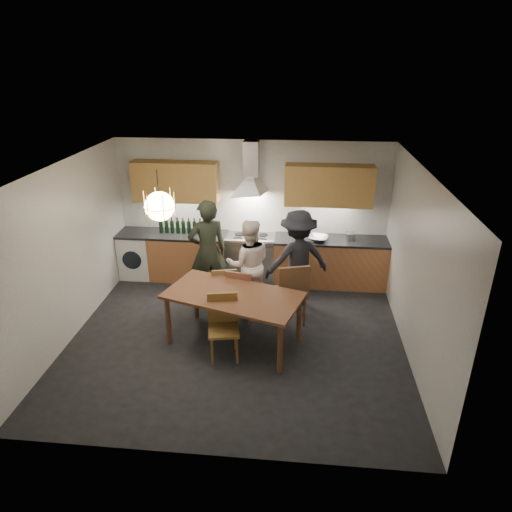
# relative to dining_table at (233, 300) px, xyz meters

# --- Properties ---
(ground) EXTENTS (5.00, 5.00, 0.00)m
(ground) POSITION_rel_dining_table_xyz_m (0.03, 0.11, -0.72)
(ground) COLOR black
(ground) RESTS_ON ground
(room_shell) EXTENTS (5.02, 4.52, 2.61)m
(room_shell) POSITION_rel_dining_table_xyz_m (0.03, 0.11, 0.99)
(room_shell) COLOR white
(room_shell) RESTS_ON ground
(counter_run) EXTENTS (5.00, 0.62, 0.90)m
(counter_run) POSITION_rel_dining_table_xyz_m (0.05, 2.06, -0.27)
(counter_run) COLOR #C77E4C
(counter_run) RESTS_ON ground
(range_stove) EXTENTS (0.90, 0.60, 0.92)m
(range_stove) POSITION_rel_dining_table_xyz_m (0.03, 2.06, -0.28)
(range_stove) COLOR silver
(range_stove) RESTS_ON ground
(wall_fixtures) EXTENTS (4.30, 0.54, 1.10)m
(wall_fixtures) POSITION_rel_dining_table_xyz_m (0.03, 2.18, 1.15)
(wall_fixtures) COLOR tan
(wall_fixtures) RESTS_ON ground
(pendant_lamp) EXTENTS (0.43, 0.43, 0.70)m
(pendant_lamp) POSITION_rel_dining_table_xyz_m (-0.97, 0.01, 1.38)
(pendant_lamp) COLOR black
(pendant_lamp) RESTS_ON ground
(dining_table) EXTENTS (2.13, 1.51, 0.82)m
(dining_table) POSITION_rel_dining_table_xyz_m (0.00, 0.00, 0.00)
(dining_table) COLOR brown
(dining_table) RESTS_ON ground
(chair_back_left) EXTENTS (0.48, 0.48, 0.89)m
(chair_back_left) POSITION_rel_dining_table_xyz_m (-0.26, 0.72, -0.21)
(chair_back_left) COLOR brown
(chair_back_left) RESTS_ON ground
(chair_back_mid) EXTENTS (0.50, 0.50, 0.92)m
(chair_back_mid) POSITION_rel_dining_table_xyz_m (0.04, 0.58, -0.19)
(chair_back_mid) COLOR brown
(chair_back_mid) RESTS_ON ground
(chair_back_right) EXTENTS (0.60, 0.60, 1.07)m
(chair_back_right) POSITION_rel_dining_table_xyz_m (0.83, 0.58, -0.11)
(chair_back_right) COLOR brown
(chair_back_right) RESTS_ON ground
(chair_front) EXTENTS (0.50, 0.50, 0.94)m
(chair_front) POSITION_rel_dining_table_xyz_m (-0.10, -0.30, -0.18)
(chair_front) COLOR brown
(chair_front) RESTS_ON ground
(person_left) EXTENTS (0.78, 0.67, 1.81)m
(person_left) POSITION_rel_dining_table_xyz_m (-0.62, 1.27, 0.19)
(person_left) COLOR black
(person_left) RESTS_ON ground
(person_mid) EXTENTS (0.86, 0.73, 1.55)m
(person_mid) POSITION_rel_dining_table_xyz_m (0.10, 1.12, 0.06)
(person_mid) COLOR silver
(person_mid) RESTS_ON ground
(person_right) EXTENTS (1.24, 0.98, 1.69)m
(person_right) POSITION_rel_dining_table_xyz_m (0.90, 1.26, 0.12)
(person_right) COLOR black
(person_right) RESTS_ON ground
(mixing_bowl) EXTENTS (0.42, 0.42, 0.09)m
(mixing_bowl) POSITION_rel_dining_table_xyz_m (1.26, 1.97, 0.22)
(mixing_bowl) COLOR silver
(mixing_bowl) RESTS_ON counter_run
(stock_pot) EXTENTS (0.24, 0.24, 0.13)m
(stock_pot) POSITION_rel_dining_table_xyz_m (1.82, 2.06, 0.24)
(stock_pot) COLOR #AAAAAD
(stock_pot) RESTS_ON counter_run
(wine_bottles) EXTENTS (0.93, 0.07, 0.30)m
(wine_bottles) POSITION_rel_dining_table_xyz_m (-1.24, 2.10, 0.33)
(wine_bottles) COLOR black
(wine_bottles) RESTS_ON counter_run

